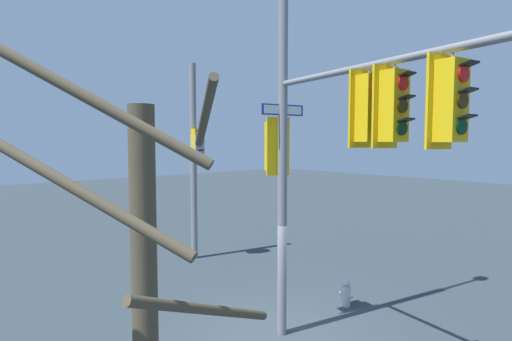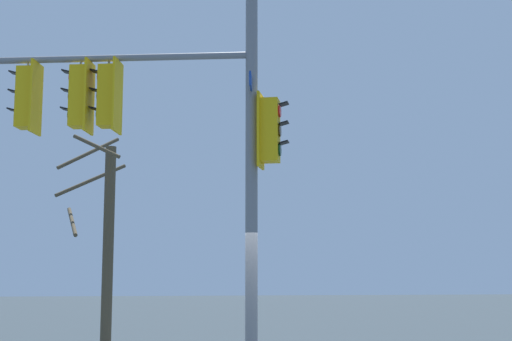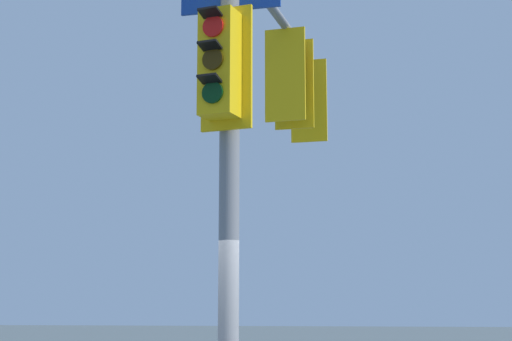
{
  "view_description": "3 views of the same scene",
  "coord_description": "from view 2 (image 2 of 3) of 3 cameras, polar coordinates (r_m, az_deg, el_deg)",
  "views": [
    {
      "loc": [
        -6.54,
        6.33,
        4.39
      ],
      "look_at": [
        0.34,
        0.24,
        3.72
      ],
      "focal_mm": 28.82,
      "sensor_mm": 36.0,
      "label": 1
    },
    {
      "loc": [
        -1.53,
        -12.16,
        1.88
      ],
      "look_at": [
        -0.04,
        0.16,
        3.61
      ],
      "focal_mm": 50.0,
      "sensor_mm": 36.0,
      "label": 2
    },
    {
      "loc": [
        7.49,
        0.85,
        1.97
      ],
      "look_at": [
        0.09,
        0.18,
        3.18
      ],
      "focal_mm": 53.22,
      "sensor_mm": 36.0,
      "label": 3
    }
  ],
  "objects": [
    {
      "name": "main_signal_pole_assembly",
      "position": [
        12.61,
        -6.59,
        6.67
      ],
      "size": [
        5.46,
        3.62,
        9.52
      ],
      "rotation": [
        0.0,
        0.0,
        2.95
      ],
      "color": "slate",
      "rests_on": "ground"
    },
    {
      "name": "bare_tree_behind_pole",
      "position": [
        16.85,
        -12.0,
        -5.21
      ],
      "size": [
        1.6,
        2.33,
        5.17
      ],
      "color": "#4B4230",
      "rests_on": "ground"
    }
  ]
}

